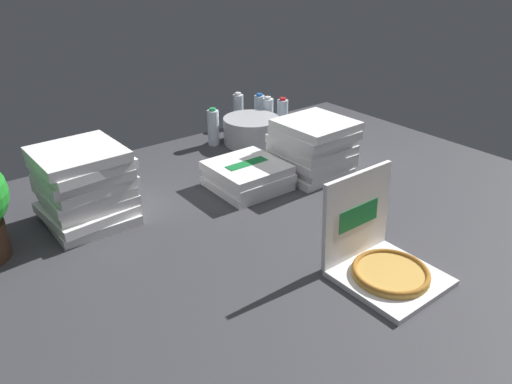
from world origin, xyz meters
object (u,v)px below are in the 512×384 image
at_px(pizza_stack_center_near, 248,175).
at_px(pizza_stack_left_near, 313,148).
at_px(water_bottle_0, 259,111).
at_px(water_bottle_2, 213,127).
at_px(water_bottle_3, 292,135).
at_px(water_bottle_4, 238,110).
at_px(ice_bucket, 251,130).
at_px(water_bottle_1, 282,116).
at_px(open_pizza_box, 380,257).
at_px(water_bottle_5, 268,115).
at_px(pizza_stack_right_mid, 84,185).

distance_m(pizza_stack_center_near, pizza_stack_left_near, 0.38).
bearing_deg(water_bottle_0, water_bottle_2, -169.17).
bearing_deg(pizza_stack_center_near, pizza_stack_left_near, -12.15).
relative_size(water_bottle_0, water_bottle_3, 1.00).
bearing_deg(water_bottle_4, pizza_stack_left_near, -99.62).
xyz_separation_m(ice_bucket, water_bottle_1, (0.27, 0.03, 0.03)).
distance_m(water_bottle_0, water_bottle_1, 0.18).
relative_size(pizza_stack_center_near, water_bottle_4, 1.56).
xyz_separation_m(water_bottle_2, water_bottle_3, (0.29, -0.38, 0.00)).
xyz_separation_m(open_pizza_box, water_bottle_0, (0.66, 1.55, 0.04)).
xyz_separation_m(pizza_stack_left_near, water_bottle_2, (-0.17, 0.67, -0.04)).
xyz_separation_m(pizza_stack_center_near, water_bottle_2, (0.19, 0.60, 0.05)).
height_order(water_bottle_1, water_bottle_5, same).
bearing_deg(water_bottle_5, water_bottle_1, -52.74).
xyz_separation_m(pizza_stack_center_near, water_bottle_1, (0.66, 0.51, 0.05)).
relative_size(water_bottle_2, water_bottle_3, 1.00).
xyz_separation_m(pizza_stack_left_near, water_bottle_1, (0.30, 0.59, -0.04)).
height_order(pizza_stack_left_near, water_bottle_0, pizza_stack_left_near).
bearing_deg(water_bottle_2, water_bottle_0, 10.83).
distance_m(open_pizza_box, water_bottle_2, 1.50).
bearing_deg(pizza_stack_right_mid, water_bottle_0, 20.52).
bearing_deg(water_bottle_0, pizza_stack_center_near, -131.94).
height_order(pizza_stack_center_near, pizza_stack_right_mid, pizza_stack_right_mid).
distance_m(pizza_stack_right_mid, water_bottle_1, 1.45).
bearing_deg(pizza_stack_right_mid, water_bottle_4, 25.91).
height_order(pizza_stack_left_near, water_bottle_5, pizza_stack_left_near).
distance_m(open_pizza_box, water_bottle_3, 1.22).
height_order(open_pizza_box, water_bottle_4, open_pizza_box).
xyz_separation_m(open_pizza_box, water_bottle_3, (0.54, 1.09, 0.04)).
xyz_separation_m(pizza_stack_right_mid, ice_bucket, (1.14, 0.31, -0.09)).
height_order(water_bottle_3, water_bottle_4, same).
distance_m(water_bottle_1, water_bottle_2, 0.48).
xyz_separation_m(water_bottle_0, water_bottle_3, (-0.13, -0.46, 0.00)).
xyz_separation_m(pizza_stack_right_mid, water_bottle_4, (1.26, 0.61, -0.06)).
bearing_deg(pizza_stack_left_near, ice_bucket, 87.27).
distance_m(pizza_stack_right_mid, ice_bucket, 1.19).
relative_size(ice_bucket, water_bottle_4, 1.50).
bearing_deg(water_bottle_2, water_bottle_1, -10.57).
distance_m(water_bottle_0, water_bottle_5, 0.09).
bearing_deg(water_bottle_1, pizza_stack_center_near, -142.54).
distance_m(water_bottle_3, water_bottle_5, 0.39).
distance_m(pizza_stack_left_near, water_bottle_1, 0.66).
relative_size(open_pizza_box, pizza_stack_center_near, 1.04).
bearing_deg(open_pizza_box, water_bottle_1, 62.58).
xyz_separation_m(pizza_stack_right_mid, water_bottle_2, (0.94, 0.43, -0.06)).
bearing_deg(ice_bucket, pizza_stack_left_near, -92.73).
bearing_deg(open_pizza_box, pizza_stack_left_near, 62.23).
height_order(ice_bucket, water_bottle_1, water_bottle_1).
relative_size(water_bottle_3, water_bottle_4, 1.00).
bearing_deg(water_bottle_0, open_pizza_box, -113.12).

